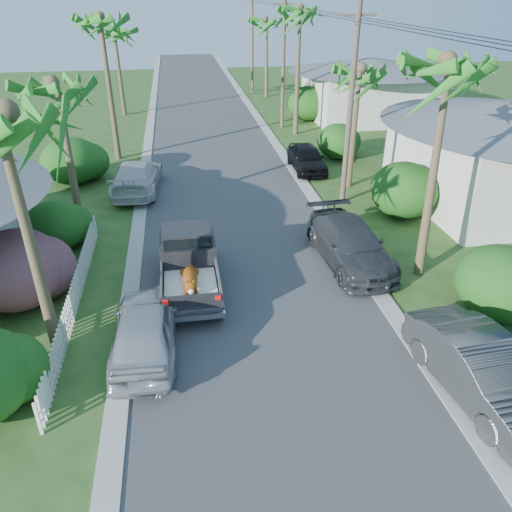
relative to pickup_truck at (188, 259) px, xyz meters
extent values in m
plane|color=#26481B|center=(2.20, -6.39, -1.01)|extent=(120.00, 120.00, 0.00)
cube|color=#38383A|center=(2.20, 18.61, -1.00)|extent=(8.00, 100.00, 0.02)
cube|color=#A5A39E|center=(-2.10, 18.61, -0.98)|extent=(0.60, 100.00, 0.06)
cube|color=#A5A39E|center=(6.50, 18.61, -0.98)|extent=(0.60, 100.00, 0.06)
cylinder|color=black|center=(-0.85, -2.21, -0.63)|extent=(0.28, 0.76, 0.76)
cylinder|color=black|center=(0.85, -2.21, -0.63)|extent=(0.28, 0.76, 0.76)
cylinder|color=black|center=(-0.85, 1.04, -0.63)|extent=(0.28, 0.76, 0.76)
cylinder|color=black|center=(0.85, 1.04, -0.63)|extent=(0.28, 0.76, 0.76)
cube|color=slate|center=(0.00, -1.56, -0.39)|extent=(1.90, 2.40, 0.24)
cube|color=slate|center=(-0.92, -1.56, -0.01)|extent=(0.06, 2.40, 0.55)
cube|color=slate|center=(0.92, -1.56, -0.01)|extent=(0.06, 2.40, 0.55)
cube|color=black|center=(0.00, -2.73, -0.03)|extent=(1.92, 0.08, 0.52)
cube|color=silver|center=(0.00, -2.89, -0.46)|extent=(1.98, 0.18, 0.18)
cube|color=red|center=(-0.80, -2.78, 0.09)|extent=(0.18, 0.05, 0.14)
cube|color=red|center=(0.80, -2.78, 0.09)|extent=(0.18, 0.05, 0.14)
cube|color=black|center=(0.00, 0.29, 0.04)|extent=(1.94, 1.65, 1.10)
cube|color=black|center=(0.00, 0.29, 0.77)|extent=(1.70, 1.35, 0.55)
cube|color=black|center=(0.00, -0.38, 0.74)|extent=(1.60, 0.05, 0.45)
cube|color=black|center=(0.00, 1.54, -0.11)|extent=(1.94, 1.20, 0.80)
cube|color=white|center=(0.00, -1.56, -0.19)|extent=(1.70, 2.10, 0.16)
ellipsoid|color=orange|center=(0.00, -1.46, 0.11)|extent=(0.48, 1.25, 0.43)
sphere|color=orange|center=(0.00, -2.21, 0.19)|extent=(0.40, 0.40, 0.40)
ellipsoid|color=white|center=(0.00, -1.46, 0.01)|extent=(0.32, 0.86, 0.18)
imported|color=#303335|center=(7.20, -6.78, -0.20)|extent=(2.26, 5.09, 1.62)
imported|color=#34363A|center=(6.16, 0.61, -0.23)|extent=(2.55, 5.52, 1.56)
imported|color=black|center=(7.20, 11.55, -0.28)|extent=(1.75, 4.29, 1.46)
imported|color=#BBBCC2|center=(-1.40, -3.62, -0.23)|extent=(1.99, 4.63, 1.56)
imported|color=silver|center=(-2.32, 9.67, -0.21)|extent=(2.65, 5.66, 1.60)
cone|color=brown|center=(-4.00, -3.39, 2.49)|extent=(0.36, 0.71, 7.01)
cone|color=brown|center=(-4.60, 5.61, 2.09)|extent=(0.36, 0.61, 6.21)
cone|color=brown|center=(-3.80, 15.61, 2.99)|extent=(0.36, 0.36, 8.00)
cone|color=brown|center=(-4.30, 27.61, 2.24)|extent=(0.36, 0.75, 6.51)
cone|color=brown|center=(8.50, -0.39, 2.74)|extent=(0.36, 0.73, 7.51)
cone|color=brown|center=(8.80, 8.61, 1.99)|extent=(0.36, 0.54, 6.01)
cone|color=brown|center=(8.40, 19.61, 3.09)|extent=(0.36, 0.36, 8.20)
cone|color=brown|center=(8.70, 33.61, 2.39)|extent=(0.36, 0.63, 6.81)
ellipsoid|color=#B01969|center=(-5.60, -0.39, 0.29)|extent=(3.00, 3.30, 2.60)
ellipsoid|color=#1F4C15|center=(-5.20, 3.61, -0.01)|extent=(2.40, 2.64, 2.00)
ellipsoid|color=#1F4C15|center=(-5.80, 11.61, 0.19)|extent=(3.20, 3.52, 2.40)
ellipsoid|color=#1F4C15|center=(9.80, -3.39, 0.14)|extent=(2.80, 3.08, 2.30)
ellipsoid|color=#1F4C15|center=(10.00, 4.61, 0.24)|extent=(3.00, 3.30, 2.50)
ellipsoid|color=#1F4C15|center=(9.70, 13.61, 0.04)|extent=(2.60, 2.86, 2.10)
ellipsoid|color=#1F4C15|center=(10.20, 23.61, 0.29)|extent=(3.20, 3.52, 2.60)
cube|color=white|center=(-3.80, -0.89, -0.51)|extent=(0.10, 11.00, 1.00)
cube|color=silver|center=(15.20, 5.61, 0.89)|extent=(8.00, 9.00, 3.80)
cone|color=#595B60|center=(15.20, 5.61, 3.29)|extent=(6.48, 6.48, 1.00)
cube|color=silver|center=(15.20, 23.61, 0.79)|extent=(9.00, 8.00, 3.60)
cone|color=#595B60|center=(15.20, 23.61, 3.09)|extent=(6.48, 6.48, 1.00)
cylinder|color=brown|center=(7.80, 6.61, 3.49)|extent=(0.26, 0.26, 9.00)
cube|color=brown|center=(7.80, 6.61, 7.39)|extent=(1.60, 0.10, 0.10)
cylinder|color=brown|center=(7.80, 21.61, 3.49)|extent=(0.26, 0.26, 9.00)
cube|color=brown|center=(7.80, 21.61, 7.39)|extent=(1.60, 0.10, 0.10)
cylinder|color=brown|center=(7.80, 36.61, 3.49)|extent=(0.26, 0.26, 9.00)
camera|label=1|loc=(-0.04, -15.58, 8.48)|focal=35.00mm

